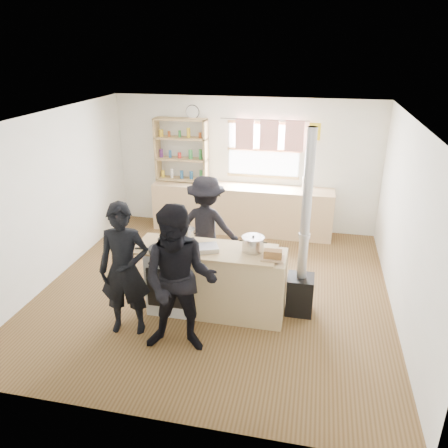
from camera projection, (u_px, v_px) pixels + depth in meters
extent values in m
cube|color=brown|center=(215.00, 289.00, 6.50)|extent=(5.00, 5.00, 0.01)
cube|color=#D5B180|center=(242.00, 209.00, 8.33)|extent=(3.40, 0.55, 0.90)
cube|color=tan|center=(182.00, 179.00, 8.48)|extent=(1.00, 0.28, 0.03)
cube|color=tan|center=(182.00, 159.00, 8.33)|extent=(1.00, 0.28, 0.03)
cube|color=tan|center=(181.00, 138.00, 8.17)|extent=(1.00, 0.28, 0.03)
cube|color=tan|center=(180.00, 119.00, 8.04)|extent=(1.00, 0.28, 0.03)
cube|color=tan|center=(157.00, 149.00, 8.36)|extent=(0.04, 0.28, 1.20)
cube|color=tan|center=(206.00, 152.00, 8.17)|extent=(0.04, 0.28, 1.20)
cylinder|color=silver|center=(305.00, 184.00, 7.88)|extent=(0.10, 0.10, 0.27)
cube|color=silver|center=(174.00, 277.00, 5.91)|extent=(0.60, 0.60, 0.90)
cube|color=tan|center=(239.00, 284.00, 5.74)|extent=(1.20, 0.60, 0.90)
cube|color=tan|center=(205.00, 249.00, 5.65)|extent=(1.84, 0.64, 0.03)
cylinder|color=black|center=(162.00, 249.00, 5.56)|extent=(0.38, 0.38, 0.05)
cylinder|color=#2B571D|center=(162.00, 248.00, 5.55)|extent=(0.31, 0.31, 0.02)
cube|color=silver|center=(205.00, 248.00, 5.57)|extent=(0.39, 0.34, 0.06)
cube|color=brown|center=(205.00, 247.00, 5.56)|extent=(0.33, 0.29, 0.02)
cylinder|color=silver|center=(187.00, 235.00, 5.87)|extent=(0.21, 0.21, 0.14)
cylinder|color=silver|center=(187.00, 229.00, 5.84)|extent=(0.21, 0.21, 0.01)
sphere|color=black|center=(187.00, 228.00, 5.83)|extent=(0.03, 0.03, 0.03)
cylinder|color=#B3B3B6|center=(253.00, 244.00, 5.54)|extent=(0.28, 0.28, 0.18)
cylinder|color=#B3B3B6|center=(253.00, 237.00, 5.51)|extent=(0.29, 0.29, 0.01)
sphere|color=black|center=(253.00, 236.00, 5.50)|extent=(0.03, 0.03, 0.03)
cube|color=tan|center=(273.00, 258.00, 5.36)|extent=(0.28, 0.20, 0.02)
cube|color=olive|center=(273.00, 254.00, 5.33)|extent=(0.22, 0.11, 0.10)
cube|color=black|center=(300.00, 294.00, 5.85)|extent=(0.35, 0.35, 0.53)
cylinder|color=#ADADB2|center=(307.00, 207.00, 5.37)|extent=(0.12, 0.12, 1.97)
imported|color=black|center=(125.00, 270.00, 5.27)|extent=(0.68, 0.51, 1.70)
imported|color=black|center=(180.00, 281.00, 4.91)|extent=(0.94, 0.77, 1.81)
imported|color=black|center=(206.00, 227.00, 6.65)|extent=(1.06, 0.65, 1.59)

